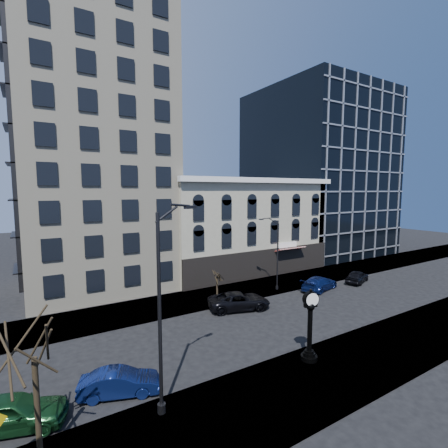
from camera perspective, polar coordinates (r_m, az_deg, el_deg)
ground at (r=26.61m, az=0.88°, el=-18.45°), size 160.00×160.00×0.00m
sidewalk_far at (r=33.13m, az=-6.77°, el=-13.35°), size 160.00×6.00×0.12m
sidewalk_near at (r=21.06m, az=13.93°, el=-25.51°), size 160.00×6.00×0.12m
cream_tower at (r=40.78m, az=-22.19°, el=17.31°), size 15.90×15.40×42.50m
victorian_row at (r=44.39m, az=2.97°, el=-0.51°), size 22.60×11.19×12.50m
glass_office at (r=61.19m, az=16.04°, el=8.55°), size 20.00×20.15×28.00m
street_clock at (r=22.39m, az=14.86°, el=-17.25°), size 1.07×1.07×4.70m
street_lamp_near at (r=15.89m, az=-9.14°, el=-4.99°), size 2.67×0.86×10.44m
street_lamp_far at (r=35.40m, az=8.55°, el=-1.84°), size 2.00×0.95×8.09m
bare_tree_near at (r=15.11m, az=-30.60°, el=-16.32°), size 4.13×4.13×7.09m
bare_tree_far at (r=32.94m, az=-1.22°, el=-8.38°), size 2.10×2.10×3.61m
car_near_a at (r=19.84m, az=-33.33°, el=-25.95°), size 5.16×3.32×1.64m
car_near_b at (r=20.21m, az=-17.86°, el=-25.00°), size 4.45×2.79×1.38m
car_far_a at (r=30.85m, az=2.67°, el=-13.35°), size 6.26×4.22×1.59m
car_far_b at (r=37.90m, az=16.42°, el=-9.96°), size 5.57×3.32×1.51m
car_far_c at (r=42.29m, az=22.36°, el=-8.53°), size 4.64×3.09×1.47m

